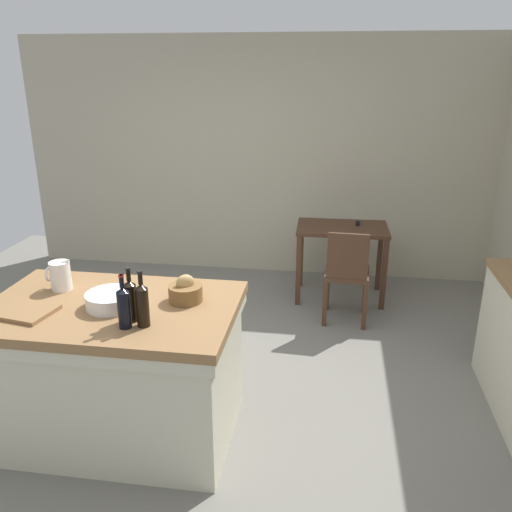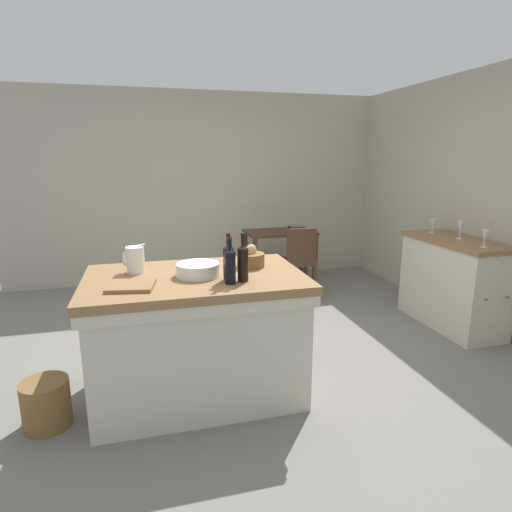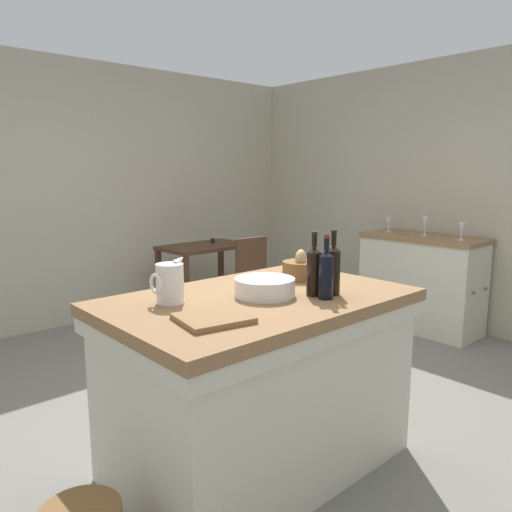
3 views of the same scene
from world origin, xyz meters
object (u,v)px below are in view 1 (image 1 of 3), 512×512
Objects in this scene: wooden_chair at (347,273)px; bread_basket at (185,292)px; wash_bowl at (111,300)px; writing_desk at (342,239)px; island_table at (117,366)px; wine_bottle_amber at (131,300)px; pitcher at (60,275)px; wine_bottle_green at (124,306)px; cutting_board at (28,312)px; wine_bottle_dark at (142,304)px.

wooden_chair is 4.37× the size of bread_basket.
writing_desk is at bearing 60.18° from wash_bowl.
wine_bottle_amber is at bearing -40.97° from island_table.
pitcher is (-0.41, 0.18, 0.52)m from island_table.
pitcher is (-1.81, -2.22, 0.38)m from writing_desk.
wooden_chair reaches higher than writing_desk.
island_table is 0.64m from wine_bottle_green.
wooden_chair is 2.38m from wash_bowl.
wine_bottle_green is (-1.20, -2.66, 0.41)m from writing_desk.
bread_basket is 0.45m from wine_bottle_green.
wine_bottle_amber is (-0.23, -0.30, 0.07)m from bread_basket.
wash_bowl is 0.47m from cutting_board.
wine_bottle_green is at bearing -161.00° from wine_bottle_dark.
island_table reaches higher than wooden_chair.
bread_basket is at bearing -121.01° from wooden_chair.
wash_bowl is 0.31m from wine_bottle_green.
cutting_board is 0.64m from wine_bottle_green.
cutting_board is at bearing 176.56° from wine_bottle_dark.
pitcher reaches higher than cutting_board.
wash_bowl is at bearing -25.30° from pitcher.
cutting_board is (-0.44, -0.16, -0.03)m from wash_bowl.
bread_basket is at bearing -113.11° from writing_desk.
pitcher is 0.82× the size of cutting_board.
writing_desk is 0.59m from wooden_chair.
wash_bowl is at bearing 127.29° from wine_bottle_green.
wine_bottle_amber is 0.08m from wine_bottle_green.
wine_bottle_amber reaches higher than wash_bowl.
bread_basket is at bearing 19.29° from wash_bowl.
writing_desk is 4.38× the size of bread_basket.
wooden_chair is 2.42m from wine_bottle_dark.
wine_bottle_dark reaches higher than wooden_chair.
wine_bottle_green is (0.20, -0.26, 0.55)m from island_table.
cutting_board is (-0.02, -0.36, -0.09)m from pitcher.
wash_bowl is at bearing -119.82° from writing_desk.
bread_basket is 0.38m from wine_bottle_amber.
pitcher is (-1.86, -1.64, 0.52)m from wooden_chair.
wine_bottle_amber is at bearing 85.82° from wine_bottle_green.
cutting_board is (-0.86, -0.31, -0.05)m from bread_basket.
pitcher is at bearing -129.22° from writing_desk.
pitcher is 0.74× the size of wine_bottle_green.
cutting_board is 0.73m from wine_bottle_dark.
wine_bottle_amber is at bearing -127.16° from bread_basket.
wooden_chair is 2.76× the size of wine_bottle_dark.
writing_desk is 2.80m from wash_bowl.
writing_desk is 3.18m from cutting_board.
pitcher is 0.71m from wine_bottle_amber.
bread_basket is 0.39m from wine_bottle_dark.
wine_bottle_amber is 1.03× the size of wine_bottle_green.
writing_desk is 2.92× the size of wine_bottle_green.
wine_bottle_green is (-0.23, -0.38, 0.06)m from bread_basket.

